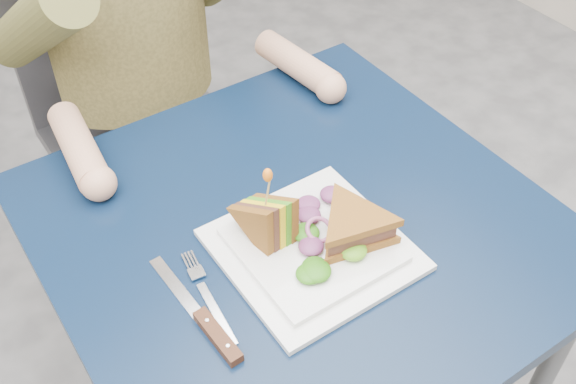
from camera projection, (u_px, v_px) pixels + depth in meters
table at (298, 255)px, 1.11m from camera, size 0.75×0.75×0.73m
chair at (127, 95)px, 1.61m from camera, size 0.42×0.40×0.93m
plate at (312, 248)px, 1.00m from camera, size 0.26×0.26×0.02m
sandwich_flat at (354, 226)px, 0.98m from camera, size 0.17×0.17×0.05m
sandwich_upright at (269, 222)px, 0.98m from camera, size 0.08×0.12×0.12m
fork at (209, 299)px, 0.94m from camera, size 0.04×0.18×0.01m
knife at (210, 327)px, 0.90m from camera, size 0.03×0.22×0.02m
toothpick at (268, 190)px, 0.93m from camera, size 0.01×0.01×0.06m
toothpick_frill at (268, 175)px, 0.91m from camera, size 0.01×0.01×0.02m
lettuce_spill at (312, 233)px, 0.99m from camera, size 0.15×0.13×0.02m
onion_ring at (319, 230)px, 0.99m from camera, size 0.04×0.04×0.02m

